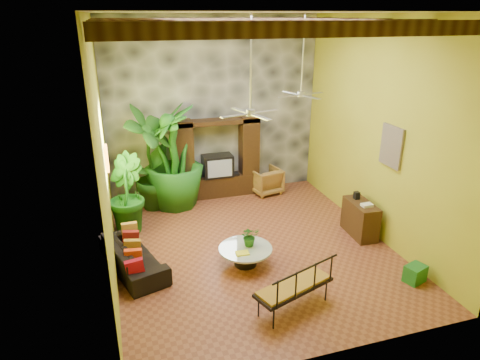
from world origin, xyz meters
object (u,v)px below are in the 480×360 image
object	(u,v)px
tall_plant_a	(150,159)
coffee_table	(245,254)
ceiling_fan_front	(251,102)
wicker_armchair	(266,181)
ceiling_fan_back	(302,85)
iron_bench	(296,285)
tall_plant_c	(173,157)
sofa	(133,256)
tall_plant_b	(125,194)
green_bin	(415,274)
side_console	(360,219)
entertainment_center	(217,164)

from	to	relation	value
tall_plant_a	coffee_table	world-z (taller)	tall_plant_a
ceiling_fan_front	wicker_armchair	xyz separation A→B (m)	(1.60, 3.30, -3.02)
ceiling_fan_back	iron_bench	distance (m)	4.85
ceiling_fan_back	tall_plant_a	distance (m)	4.32
tall_plant_c	wicker_armchair	bearing A→B (deg)	2.32
tall_plant_a	iron_bench	bearing A→B (deg)	-69.40
ceiling_fan_front	tall_plant_a	size ratio (longest dim) A/B	0.65
ceiling_fan_back	coffee_table	distance (m)	4.16
sofa	tall_plant_b	size ratio (longest dim) A/B	1.08
ceiling_fan_front	coffee_table	xyz separation A→B (m)	(-0.17, -0.27, -3.15)
ceiling_fan_front	sofa	distance (m)	3.96
tall_plant_a	green_bin	xyz separation A→B (m)	(4.57, -4.98, -1.25)
ceiling_fan_front	side_console	bearing A→B (deg)	3.89
ceiling_fan_front	tall_plant_c	world-z (taller)	ceiling_fan_front
ceiling_fan_back	wicker_armchair	bearing A→B (deg)	96.73
ceiling_fan_front	tall_plant_c	size ratio (longest dim) A/B	0.66
entertainment_center	wicker_armchair	bearing A→B (deg)	-9.69
coffee_table	green_bin	size ratio (longest dim) A/B	2.81
ceiling_fan_back	tall_plant_c	bearing A→B (deg)	151.28
ceiling_fan_back	tall_plant_a	world-z (taller)	ceiling_fan_back
entertainment_center	tall_plant_c	bearing A→B (deg)	-164.98
sofa	tall_plant_b	distance (m)	1.92
green_bin	side_console	bearing A→B (deg)	90.00
wicker_armchair	side_console	size ratio (longest dim) A/B	0.80
entertainment_center	ceiling_fan_back	distance (m)	3.50
ceiling_fan_back	wicker_armchair	world-z (taller)	ceiling_fan_back
sofa	side_console	xyz separation A→B (m)	(5.30, -0.08, 0.11)
wicker_armchair	tall_plant_c	distance (m)	2.89
side_console	green_bin	bearing A→B (deg)	-87.12
tall_plant_a	tall_plant_b	world-z (taller)	tall_plant_a
sofa	tall_plant_a	world-z (taller)	tall_plant_a
iron_bench	ceiling_fan_back	bearing A→B (deg)	46.24
side_console	ceiling_fan_front	bearing A→B (deg)	-173.23
sofa	tall_plant_c	world-z (taller)	tall_plant_c
tall_plant_c	side_console	bearing A→B (deg)	-37.18
ceiling_fan_back	tall_plant_c	distance (m)	3.86
entertainment_center	tall_plant_b	size ratio (longest dim) A/B	1.25
ceiling_fan_back	iron_bench	xyz separation A→B (m)	(-1.60, -3.58, -2.86)
entertainment_center	tall_plant_a	xyz separation A→B (m)	(-1.92, -0.40, 0.46)
wicker_armchair	tall_plant_b	bearing A→B (deg)	5.44
iron_bench	entertainment_center	bearing A→B (deg)	70.31
entertainment_center	ceiling_fan_front	xyz separation A→B (m)	(-0.20, -3.54, 2.44)
wicker_armchair	tall_plant_b	size ratio (longest dim) A/B	0.43
sofa	tall_plant_c	distance (m)	3.40
ceiling_fan_front	tall_plant_b	distance (m)	4.03
iron_bench	sofa	bearing A→B (deg)	119.97
tall_plant_c	iron_bench	distance (m)	5.40
tall_plant_c	green_bin	world-z (taller)	tall_plant_c
wicker_armchair	green_bin	xyz separation A→B (m)	(1.25, -5.14, -0.20)
coffee_table	tall_plant_a	bearing A→B (deg)	114.41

